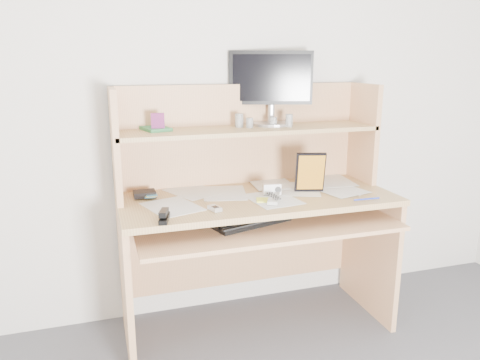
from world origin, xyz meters
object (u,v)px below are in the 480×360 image
object	(u,v)px
desk	(253,202)
tv_remote	(274,198)
keyboard	(251,221)
game_case	(310,172)
monitor	(271,86)

from	to	relation	value
desk	tv_remote	bearing A→B (deg)	-76.94
keyboard	game_case	xyz separation A→B (m)	(0.35, 0.09, 0.20)
monitor	keyboard	bearing A→B (deg)	-106.38
game_case	monitor	size ratio (longest dim) A/B	0.48
keyboard	game_case	world-z (taller)	game_case
keyboard	game_case	distance (m)	0.42
keyboard	game_case	bearing A→B (deg)	-1.18
tv_remote	game_case	distance (m)	0.26
desk	monitor	size ratio (longest dim) A/B	3.13
monitor	desk	bearing A→B (deg)	-117.80
keyboard	desk	bearing A→B (deg)	53.33
desk	game_case	xyz separation A→B (m)	(0.27, -0.11, 0.17)
tv_remote	monitor	bearing A→B (deg)	97.95
game_case	desk	bearing A→B (deg)	172.87
tv_remote	game_case	bearing A→B (deg)	44.04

